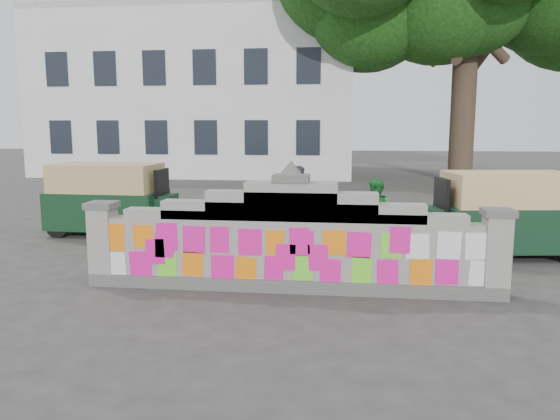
% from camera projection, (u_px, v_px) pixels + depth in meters
% --- Properties ---
extents(ground, '(100.00, 100.00, 0.00)m').
position_uv_depth(ground, '(291.00, 290.00, 8.46)').
color(ground, '#383533').
rests_on(ground, ground).
extents(parapet_wall, '(6.48, 0.44, 2.01)m').
position_uv_depth(parapet_wall, '(291.00, 243.00, 8.34)').
color(parapet_wall, '#4C4C49').
rests_on(parapet_wall, ground).
extents(building, '(16.00, 10.00, 8.90)m').
position_uv_depth(building, '(207.00, 99.00, 30.27)').
color(building, silver).
rests_on(building, ground).
extents(cyclist_bike, '(1.84, 1.13, 0.91)m').
position_uv_depth(cyclist_bike, '(300.00, 237.00, 10.22)').
color(cyclist_bike, black).
rests_on(cyclist_bike, ground).
extents(cyclist_rider, '(0.53, 0.65, 1.55)m').
position_uv_depth(cyclist_rider, '(300.00, 221.00, 10.17)').
color(cyclist_rider, black).
rests_on(cyclist_rider, ground).
extents(pedestrian, '(0.81, 0.88, 1.46)m').
position_uv_depth(pedestrian, '(376.00, 214.00, 11.18)').
color(pedestrian, '#227D2F').
rests_on(pedestrian, ground).
extents(rickshaw_left, '(3.01, 1.45, 1.66)m').
position_uv_depth(rickshaw_left, '(111.00, 198.00, 12.73)').
color(rickshaw_left, black).
rests_on(rickshaw_left, ground).
extents(rickshaw_right, '(3.03, 1.72, 1.63)m').
position_uv_depth(rickshaw_right, '(504.00, 213.00, 10.60)').
color(rickshaw_right, black).
rests_on(rickshaw_right, ground).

